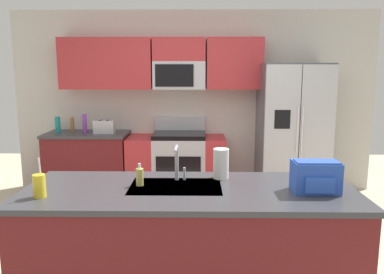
# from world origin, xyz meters

# --- Properties ---
(ground_plane) EXTENTS (9.00, 9.00, 0.00)m
(ground_plane) POSITION_xyz_m (0.00, 0.00, 0.00)
(ground_plane) COLOR beige
(ground_plane) RESTS_ON ground
(kitchen_wall_unit) EXTENTS (5.20, 0.43, 2.60)m
(kitchen_wall_unit) POSITION_xyz_m (-0.14, 2.08, 1.47)
(kitchen_wall_unit) COLOR beige
(kitchen_wall_unit) RESTS_ON ground
(back_counter) EXTENTS (1.14, 0.63, 0.90)m
(back_counter) POSITION_xyz_m (-1.49, 1.80, 0.45)
(back_counter) COLOR maroon
(back_counter) RESTS_ON ground
(range_oven) EXTENTS (1.36, 0.61, 1.10)m
(range_oven) POSITION_xyz_m (-0.24, 1.80, 0.44)
(range_oven) COLOR #B7BABF
(range_oven) RESTS_ON ground
(refrigerator) EXTENTS (0.90, 0.76, 1.85)m
(refrigerator) POSITION_xyz_m (1.35, 1.73, 0.93)
(refrigerator) COLOR #4C4F54
(refrigerator) RESTS_ON ground
(island_counter) EXTENTS (2.43, 0.93, 0.90)m
(island_counter) POSITION_xyz_m (-0.00, -0.73, 0.45)
(island_counter) COLOR maroon
(island_counter) RESTS_ON ground
(toaster) EXTENTS (0.28, 0.16, 0.18)m
(toaster) POSITION_xyz_m (-1.23, 1.75, 0.99)
(toaster) COLOR #B7BABF
(toaster) RESTS_ON back_counter
(pepper_mill) EXTENTS (0.05, 0.05, 0.21)m
(pepper_mill) POSITION_xyz_m (-1.69, 1.80, 1.01)
(pepper_mill) COLOR brown
(pepper_mill) RESTS_ON back_counter
(bottle_purple) EXTENTS (0.06, 0.06, 0.27)m
(bottle_purple) POSITION_xyz_m (-1.50, 1.74, 1.03)
(bottle_purple) COLOR purple
(bottle_purple) RESTS_ON back_counter
(bottle_teal) EXTENTS (0.07, 0.07, 0.22)m
(bottle_teal) POSITION_xyz_m (-1.90, 1.82, 1.01)
(bottle_teal) COLOR teal
(bottle_teal) RESTS_ON back_counter
(sink_faucet) EXTENTS (0.08, 0.21, 0.28)m
(sink_faucet) POSITION_xyz_m (-0.10, -0.54, 1.07)
(sink_faucet) COLOR #B7BABF
(sink_faucet) RESTS_ON island_counter
(drink_cup_yellow) EXTENTS (0.08, 0.08, 0.28)m
(drink_cup_yellow) POSITION_xyz_m (-1.01, -0.95, 0.98)
(drink_cup_yellow) COLOR yellow
(drink_cup_yellow) RESTS_ON island_counter
(soap_dispenser) EXTENTS (0.06, 0.06, 0.17)m
(soap_dispenser) POSITION_xyz_m (-0.37, -0.67, 0.97)
(soap_dispenser) COLOR #D8CC66
(soap_dispenser) RESTS_ON island_counter
(paper_towel_roll) EXTENTS (0.12, 0.12, 0.24)m
(paper_towel_roll) POSITION_xyz_m (0.25, -0.46, 1.02)
(paper_towel_roll) COLOR white
(paper_towel_roll) RESTS_ON island_counter
(backpack) EXTENTS (0.32, 0.22, 0.23)m
(backpack) POSITION_xyz_m (0.89, -0.80, 1.02)
(backpack) COLOR blue
(backpack) RESTS_ON island_counter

